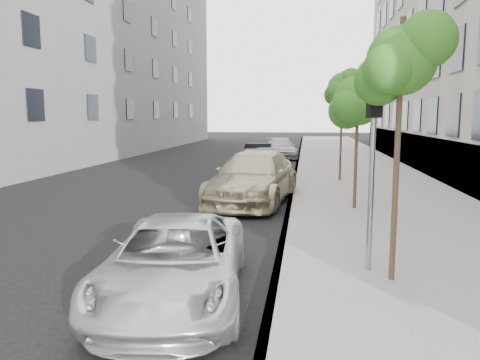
% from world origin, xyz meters
% --- Properties ---
extents(ground, '(160.00, 160.00, 0.00)m').
position_xyz_m(ground, '(0.00, 0.00, 0.00)').
color(ground, black).
rests_on(ground, ground).
extents(sidewalk, '(6.40, 72.00, 0.14)m').
position_xyz_m(sidewalk, '(4.30, 24.00, 0.07)').
color(sidewalk, gray).
rests_on(sidewalk, ground).
extents(curb, '(0.15, 72.00, 0.14)m').
position_xyz_m(curb, '(1.18, 24.00, 0.07)').
color(curb, '#9E9B93').
rests_on(curb, ground).
extents(tree_near, '(1.54, 1.34, 4.50)m').
position_xyz_m(tree_near, '(3.23, 1.50, 3.87)').
color(tree_near, '#38281C').
rests_on(tree_near, sidewalk).
extents(tree_mid, '(1.83, 1.63, 4.21)m').
position_xyz_m(tree_mid, '(3.23, 8.00, 3.45)').
color(tree_mid, '#38281C').
rests_on(tree_mid, sidewalk).
extents(tree_far, '(1.64, 1.44, 4.89)m').
position_xyz_m(tree_far, '(3.23, 14.50, 4.21)').
color(tree_far, '#38281C').
rests_on(tree_far, sidewalk).
extents(signal_pole, '(0.29, 0.26, 3.35)m').
position_xyz_m(signal_pole, '(2.87, 2.00, 2.22)').
color(signal_pole, '#939699').
rests_on(signal_pole, sidewalk).
extents(minivan, '(2.68, 4.89, 1.30)m').
position_xyz_m(minivan, '(-0.40, 0.41, 0.65)').
color(minivan, silver).
rests_on(minivan, ground).
extents(suv, '(3.12, 6.18, 1.72)m').
position_xyz_m(suv, '(-0.10, 9.27, 0.86)').
color(suv, tan).
rests_on(suv, ground).
extents(sedan_blue, '(2.20, 4.77, 1.58)m').
position_xyz_m(sedan_blue, '(-0.10, 15.16, 0.79)').
color(sedan_blue, black).
rests_on(sedan_blue, ground).
extents(sedan_black, '(1.52, 4.25, 1.39)m').
position_xyz_m(sedan_black, '(-1.08, 20.20, 0.70)').
color(sedan_black, black).
rests_on(sedan_black, ground).
extents(sedan_rear, '(2.76, 5.15, 1.42)m').
position_xyz_m(sedan_rear, '(-0.10, 26.45, 0.71)').
color(sedan_rear, '#9A9DA2').
rests_on(sedan_rear, ground).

